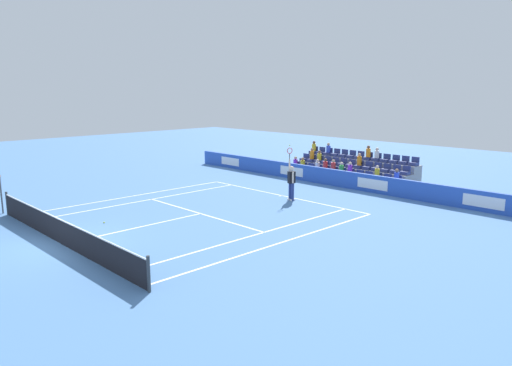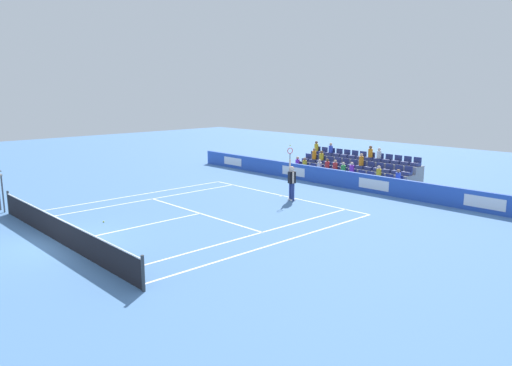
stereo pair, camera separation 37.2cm
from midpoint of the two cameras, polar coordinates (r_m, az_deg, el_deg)
ground_plane at (r=19.31m, az=-21.56°, el=-6.65°), size 80.00×80.00×0.00m
line_baseline at (r=25.90m, az=3.57°, el=-1.50°), size 10.97×0.10×0.01m
line_service at (r=22.32m, az=-6.15°, el=-3.59°), size 8.23×0.10×0.01m
line_centre_service at (r=20.62m, az=-13.28°, el=-5.05°), size 0.10×6.40×0.01m
line_singles_sideline_left at (r=25.41m, az=-12.60°, el=-1.99°), size 0.10×11.89×0.01m
line_singles_sideline_right at (r=19.01m, az=0.31°, el=-6.12°), size 0.10×11.89×0.01m
line_doubles_sideline_left at (r=26.57m, az=-14.11°, el=-1.50°), size 0.10×11.89×0.01m
line_doubles_sideline_right at (r=18.09m, az=3.32°, el=-7.04°), size 0.10×11.89×0.01m
line_centre_mark at (r=25.83m, az=3.42°, el=-1.54°), size 0.10×0.20×0.01m
sponsor_barrier at (r=28.96m, az=9.29°, el=0.69°), size 23.74×0.22×0.98m
tennis_net at (r=19.18m, az=-21.66°, el=-5.25°), size 11.97×0.10×1.07m
tennis_player at (r=24.65m, az=4.67°, el=0.19°), size 0.51×0.42×2.85m
stadium_stand at (r=30.79m, az=11.86°, el=1.33°), size 8.06×2.85×2.18m
loose_tennis_ball at (r=21.65m, az=-17.10°, el=-4.40°), size 0.07×0.07×0.07m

